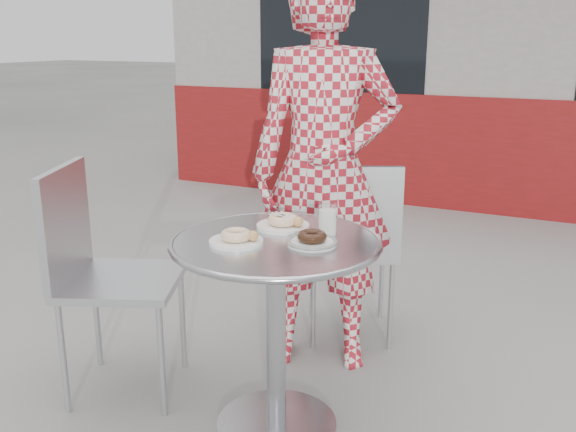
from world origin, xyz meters
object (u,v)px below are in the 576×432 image
at_px(chair_left, 122,324).
at_px(seated_person, 324,172).
at_px(plate_far, 284,223).
at_px(bistro_table, 276,289).
at_px(chair_far, 350,282).
at_px(plate_near, 237,238).
at_px(plate_checker, 312,240).
at_px(milk_cup, 327,221).

distance_m(chair_left, seated_person, 1.10).
bearing_deg(plate_far, bistro_table, -75.38).
bearing_deg(plate_far, chair_far, 89.91).
bearing_deg(chair_far, plate_far, 65.79).
distance_m(plate_near, plate_checker, 0.27).
height_order(plate_far, plate_checker, plate_far).
xyz_separation_m(chair_far, chair_left, (-0.70, -0.92, 0.02)).
distance_m(plate_near, milk_cup, 0.35).
xyz_separation_m(chair_far, plate_checker, (0.18, -0.91, 0.51)).
distance_m(seated_person, milk_cup, 0.53).
relative_size(bistro_table, chair_far, 0.85).
bearing_deg(milk_cup, plate_near, -135.62).
bearing_deg(chair_left, plate_far, -100.01).
distance_m(chair_left, plate_checker, 1.00).
bearing_deg(plate_checker, milk_cup, 88.78).
bearing_deg(bistro_table, plate_checker, 4.35).
bearing_deg(plate_far, milk_cup, -0.15).
xyz_separation_m(chair_left, plate_checker, (0.87, 0.02, 0.49)).
height_order(chair_far, plate_near, chair_far).
xyz_separation_m(chair_left, plate_near, (0.63, -0.09, 0.50)).
xyz_separation_m(bistro_table, milk_cup, (0.14, 0.15, 0.24)).
distance_m(bistro_table, plate_far, 0.26).
relative_size(chair_left, milk_cup, 8.83).
height_order(plate_far, plate_near, plate_far).
bearing_deg(plate_near, milk_cup, 44.38).
distance_m(bistro_table, chair_left, 0.79).
bearing_deg(chair_far, milk_cup, 79.01).
bearing_deg(plate_near, chair_far, 86.13).
height_order(chair_left, plate_checker, chair_left).
height_order(seated_person, plate_near, seated_person).
bearing_deg(bistro_table, chair_far, 92.34).
distance_m(chair_far, plate_far, 0.93).
relative_size(chair_far, plate_checker, 5.07).
distance_m(bistro_table, plate_near, 0.25).
bearing_deg(milk_cup, plate_far, 179.85).
relative_size(plate_checker, milk_cup, 1.63).
relative_size(chair_left, seated_person, 0.54).
bearing_deg(bistro_table, seated_person, 96.51).
height_order(bistro_table, plate_checker, plate_checker).
bearing_deg(seated_person, chair_far, 63.93).
distance_m(chair_left, plate_near, 0.81).
xyz_separation_m(chair_left, seated_person, (0.66, 0.64, 0.60)).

